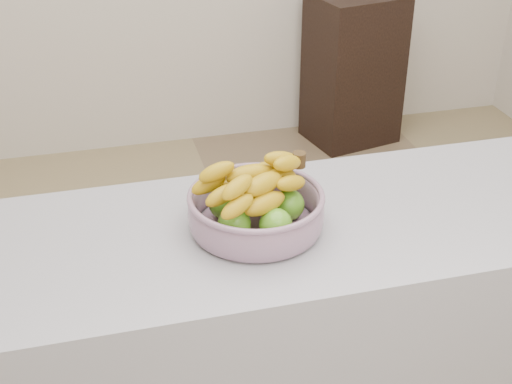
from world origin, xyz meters
TOP-DOWN VIEW (x-y plane):
  - ground at (0.00, 0.00)m, footprint 4.00×4.00m
  - counter at (0.00, -0.40)m, footprint 2.00×0.60m
  - cabinet at (0.91, 1.78)m, footprint 0.54×0.47m
  - fruit_bowl at (-0.23, -0.40)m, footprint 0.33×0.33m

SIDE VIEW (x-z plane):
  - ground at x=0.00m, z-range 0.00..0.00m
  - cabinet at x=0.91m, z-range 0.00..0.85m
  - counter at x=0.00m, z-range 0.00..0.90m
  - fruit_bowl at x=-0.23m, z-range 0.87..1.04m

